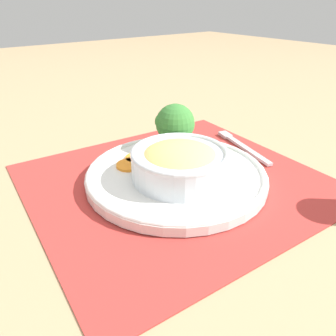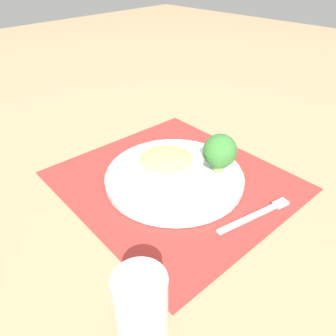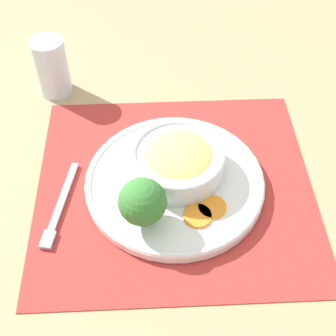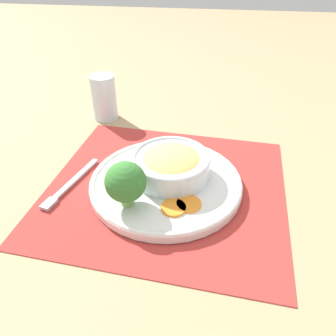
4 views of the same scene
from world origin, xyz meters
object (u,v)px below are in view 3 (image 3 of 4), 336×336
at_px(bowl, 178,160).
at_px(water_glass, 52,69).
at_px(fork, 58,212).
at_px(broccoli_floret, 143,202).

bearing_deg(bowl, water_glass, -50.52).
bearing_deg(fork, broccoli_floret, 177.47).
relative_size(broccoli_floret, water_glass, 0.73).
bearing_deg(broccoli_floret, water_glass, -67.17).
bearing_deg(broccoli_floret, fork, -17.48).
height_order(broccoli_floret, fork, broccoli_floret).
bearing_deg(water_glass, broccoli_floret, 112.83).
height_order(bowl, water_glass, water_glass).
bearing_deg(bowl, broccoli_floret, 55.57).
xyz_separation_m(bowl, broccoli_floret, (0.07, 0.10, 0.02)).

